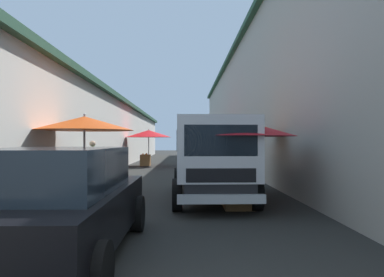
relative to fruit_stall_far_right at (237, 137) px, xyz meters
The scene contains 14 objects.
ground 7.64m from the fruit_stall_far_right, 12.50° to the left, with size 90.00×90.00×0.00m, color #282826.
building_left_whitewash 12.74m from the fruit_stall_far_right, 41.56° to the left, with size 49.80×7.50×4.06m.
building_right_concrete 11.03m from the fruit_stall_far_right, 28.71° to the right, with size 49.80×7.50×7.08m.
fruit_stall_far_right is the anchor object (origin of this frame).
fruit_stall_far_left 2.52m from the fruit_stall_far_right, 11.87° to the right, with size 2.45×2.45×2.26m.
fruit_stall_mid_lane 14.14m from the fruit_stall_far_right, 14.52° to the left, with size 2.85×2.85×2.33m.
fruit_stall_near_right 12.27m from the fruit_stall_far_right, ahead, with size 2.78×2.78×2.22m.
fruit_stall_near_left 4.05m from the fruit_stall_far_right, 72.77° to the left, with size 2.62×2.62×2.28m.
hatchback_car 4.62m from the fruit_stall_far_right, 140.55° to the left, with size 3.91×1.92×1.45m.
delivery_truck 0.83m from the fruit_stall_far_right, 65.83° to the left, with size 4.95×2.04×2.08m.
vendor_by_crates 11.48m from the fruit_stall_far_right, ahead, with size 0.36×0.60×1.62m.
vendor_in_shade 6.01m from the fruit_stall_far_right, 47.99° to the left, with size 0.48×0.46×1.57m.
parked_scooter 9.59m from the fruit_stall_far_right, ahead, with size 1.66×0.61×1.14m.
plastic_stool 4.07m from the fruit_stall_far_right, 106.02° to the left, with size 0.30×0.30×0.43m.
Camera 1 is at (-1.85, -0.42, 1.53)m, focal length 32.35 mm.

